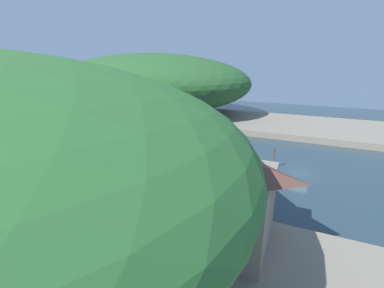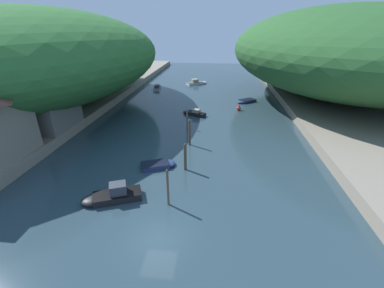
% 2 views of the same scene
% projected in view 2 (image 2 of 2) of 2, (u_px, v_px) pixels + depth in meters
% --- Properties ---
extents(water_surface, '(130.00, 130.00, 0.00)m').
position_uv_depth(water_surface, '(196.00, 112.00, 45.60)').
color(water_surface, '#283D47').
rests_on(water_surface, ground).
extents(left_bank, '(22.00, 120.00, 1.30)m').
position_uv_depth(left_bank, '(53.00, 104.00, 47.96)').
color(left_bank, gray).
rests_on(left_bank, ground).
extents(right_bank, '(22.00, 120.00, 1.30)m').
position_uv_depth(right_bank, '(357.00, 114.00, 42.70)').
color(right_bank, gray).
rests_on(right_bank, ground).
extents(hillside_left, '(40.35, 56.49, 15.77)m').
position_uv_depth(hillside_left, '(35.00, 56.00, 44.40)').
color(hillside_left, '#2D662D').
rests_on(hillside_left, left_bank).
extents(hillside_right, '(42.72, 59.81, 16.47)m').
position_uv_depth(hillside_right, '(343.00, 50.00, 51.10)').
color(hillside_right, '#285628').
rests_on(hillside_right, right_bank).
extents(boathouse_shed, '(6.64, 7.76, 5.08)m').
position_uv_depth(boathouse_shed, '(46.00, 109.00, 34.22)').
color(boathouse_shed, slate).
rests_on(boathouse_shed, left_bank).
extents(boat_open_rowboat, '(4.28, 3.85, 0.51)m').
position_uv_depth(boat_open_rowboat, '(246.00, 101.00, 51.36)').
color(boat_open_rowboat, navy).
rests_on(boat_open_rowboat, water_surface).
extents(boat_white_cruiser, '(5.70, 4.67, 1.39)m').
position_uv_depth(boat_white_cruiser, '(197.00, 83.00, 67.00)').
color(boat_white_cruiser, white).
rests_on(boat_white_cruiser, water_surface).
extents(boat_yellow_tender, '(2.31, 6.11, 0.99)m').
position_uv_depth(boat_yellow_tender, '(157.00, 87.00, 62.69)').
color(boat_yellow_tender, silver).
rests_on(boat_yellow_tender, water_surface).
extents(boat_far_upstream, '(4.40, 3.16, 1.12)m').
position_uv_depth(boat_far_upstream, '(194.00, 113.00, 44.00)').
color(boat_far_upstream, black).
rests_on(boat_far_upstream, water_surface).
extents(boat_navy_launch, '(5.39, 3.48, 1.57)m').
position_uv_depth(boat_navy_launch, '(112.00, 196.00, 22.49)').
color(boat_navy_launch, black).
rests_on(boat_navy_launch, water_surface).
extents(boat_small_dinghy, '(4.09, 2.99, 0.49)m').
position_uv_depth(boat_small_dinghy, '(159.00, 165.00, 27.96)').
color(boat_small_dinghy, navy).
rests_on(boat_small_dinghy, water_surface).
extents(mooring_post_nearest, '(0.21, 0.21, 3.49)m').
position_uv_depth(mooring_post_nearest, '(168.00, 187.00, 21.39)').
color(mooring_post_nearest, brown).
rests_on(mooring_post_nearest, water_surface).
extents(mooring_post_second, '(0.32, 0.32, 3.06)m').
position_uv_depth(mooring_post_second, '(185.00, 157.00, 26.85)').
color(mooring_post_second, '#4C3D2D').
rests_on(mooring_post_second, water_surface).
extents(mooring_post_middle, '(0.28, 0.28, 3.41)m').
position_uv_depth(mooring_post_middle, '(190.00, 132.00, 32.46)').
color(mooring_post_middle, '#4C3D2D').
rests_on(mooring_post_middle, water_surface).
extents(mooring_post_fourth, '(0.22, 0.22, 2.62)m').
position_uv_depth(mooring_post_fourth, '(187.00, 120.00, 37.83)').
color(mooring_post_fourth, brown).
rests_on(mooring_post_fourth, water_surface).
extents(channel_buoy_near, '(0.77, 0.77, 1.15)m').
position_uv_depth(channel_buoy_near, '(239.00, 108.00, 46.37)').
color(channel_buoy_near, red).
rests_on(channel_buoy_near, water_surface).
extents(person_on_quay, '(0.26, 0.40, 1.69)m').
position_uv_depth(person_on_quay, '(20.00, 142.00, 28.54)').
color(person_on_quay, '#282D3D').
rests_on(person_on_quay, left_bank).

